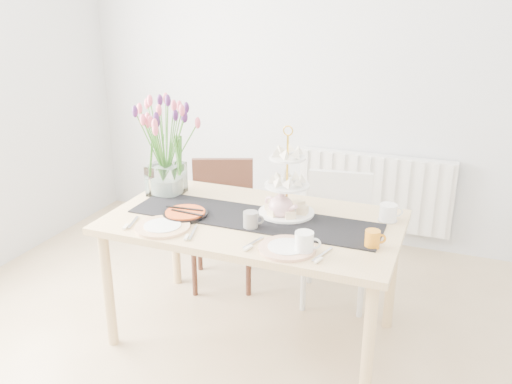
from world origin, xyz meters
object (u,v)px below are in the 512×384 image
(radiator, at_px, (374,191))
(cream_jug, at_px, (388,213))
(chair_brown, at_px, (223,213))
(plate_left, at_px, (162,227))
(chair_white, at_px, (337,228))
(dining_table, at_px, (254,231))
(cake_stand, at_px, (287,193))
(tart_tin, at_px, (185,214))
(teapot, at_px, (281,206))
(mug_orange, at_px, (372,239))
(tulip_vase, at_px, (164,133))
(mug_white, at_px, (304,243))
(mug_grey, at_px, (251,220))
(plate_right, at_px, (287,248))

(radiator, relative_size, cream_jug, 12.57)
(chair_brown, height_order, plate_left, chair_brown)
(plate_left, bearing_deg, chair_white, 51.95)
(dining_table, relative_size, cream_jug, 16.76)
(cake_stand, height_order, tart_tin, cake_stand)
(cake_stand, bearing_deg, dining_table, -141.63)
(teapot, relative_size, mug_orange, 2.46)
(cake_stand, relative_size, plate_left, 1.57)
(dining_table, xyz_separation_m, chair_brown, (-0.46, 0.58, -0.18))
(tulip_vase, height_order, plate_left, tulip_vase)
(mug_white, bearing_deg, cream_jug, 48.98)
(cake_stand, relative_size, cream_jug, 4.81)
(tulip_vase, height_order, cake_stand, tulip_vase)
(tulip_vase, height_order, mug_grey, tulip_vase)
(cake_stand, height_order, plate_right, cake_stand)
(mug_white, bearing_deg, plate_right, 164.87)
(tulip_vase, relative_size, mug_white, 6.41)
(chair_brown, relative_size, cake_stand, 1.85)
(tulip_vase, relative_size, plate_left, 2.37)
(dining_table, relative_size, teapot, 7.34)
(plate_left, distance_m, plate_right, 0.69)
(chair_brown, relative_size, teapot, 3.89)
(mug_grey, bearing_deg, mug_orange, -28.05)
(dining_table, distance_m, mug_orange, 0.69)
(dining_table, height_order, cake_stand, cake_stand)
(teapot, xyz_separation_m, mug_white, (0.24, -0.37, -0.01))
(radiator, distance_m, dining_table, 1.59)
(tulip_vase, relative_size, teapot, 3.19)
(tart_tin, bearing_deg, chair_brown, 97.76)
(teapot, distance_m, plate_right, 0.40)
(chair_white, height_order, cake_stand, cake_stand)
(cream_jug, relative_size, mug_grey, 1.02)
(dining_table, height_order, plate_left, plate_left)
(dining_table, xyz_separation_m, tulip_vase, (-0.65, 0.17, 0.46))
(chair_brown, relative_size, mug_white, 7.83)
(mug_grey, distance_m, plate_right, 0.31)
(tulip_vase, distance_m, cake_stand, 0.84)
(teapot, bearing_deg, cake_stand, 96.22)
(dining_table, relative_size, plate_left, 5.46)
(plate_right, bearing_deg, dining_table, 134.71)
(cream_jug, distance_m, mug_grey, 0.75)
(teapot, bearing_deg, tart_tin, -139.20)
(chair_white, relative_size, cream_jug, 8.72)
(plate_left, bearing_deg, mug_grey, 21.15)
(plate_left, bearing_deg, cream_jug, 25.97)
(radiator, height_order, mug_orange, mug_orange)
(radiator, distance_m, plate_left, 2.01)
(dining_table, relative_size, tart_tin, 6.44)
(radiator, xyz_separation_m, dining_table, (-0.42, -1.51, 0.22))
(radiator, height_order, chair_white, chair_white)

